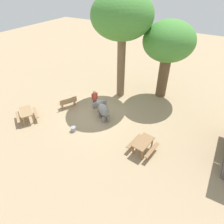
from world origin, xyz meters
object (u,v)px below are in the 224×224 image
shade_tree_main (169,43)px  wooden_bench (68,102)px  feed_bucket (73,129)px  shade_tree_secondary (122,17)px  picnic_table_near (143,144)px  elephant (103,109)px  person_handler (95,98)px  picnic_table_far (26,113)px

shade_tree_main → wooden_bench: shade_tree_main is taller
shade_tree_main → feed_bucket: bearing=-24.4°
shade_tree_secondary → picnic_table_near: (5.33, 4.50, -5.88)m
elephant → picnic_table_near: elephant is taller
wooden_bench → picnic_table_near: size_ratio=0.85×
elephant → feed_bucket: bearing=101.3°
shade_tree_secondary → feed_bucket: shade_tree_secondary is taller
shade_tree_secondary → shade_tree_main: bearing=119.7°
elephant → person_handler: person_handler is taller
shade_tree_main → picnic_table_near: 8.31m
feed_bucket → picnic_table_far: bearing=-79.0°
person_handler → shade_tree_secondary: size_ratio=0.19×
shade_tree_secondary → picnic_table_near: shade_tree_secondary is taller
elephant → wooden_bench: 3.22m
shade_tree_secondary → feed_bucket: bearing=-3.9°
wooden_bench → shade_tree_main: bearing=-16.6°
elephant → shade_tree_secondary: bearing=-48.9°
picnic_table_near → picnic_table_far: (1.48, -8.73, 0.00)m
elephant → picnic_table_far: bearing=66.1°
person_handler → shade_tree_main: size_ratio=0.26×
person_handler → wooden_bench: size_ratio=1.14×
person_handler → feed_bucket: size_ratio=4.50×
person_handler → picnic_table_far: (3.86, -3.51, -0.36)m
elephant → wooden_bench: bearing=36.9°
person_handler → shade_tree_main: shade_tree_main is taller
shade_tree_main → feed_bucket: (7.87, -3.57, -4.48)m
picnic_table_near → wooden_bench: bearing=86.1°
shade_tree_main → picnic_table_near: (7.13, 1.35, -4.05)m
picnic_table_far → person_handler: bearing=79.6°
shade_tree_main → picnic_table_far: (8.61, -7.38, -4.05)m
person_handler → elephant: bearing=0.1°
shade_tree_main → feed_bucket: shade_tree_main is taller
wooden_bench → picnic_table_far: wooden_bench is taller
person_handler → picnic_table_far: size_ratio=0.79×
shade_tree_secondary → wooden_bench: 7.65m
picnic_table_far → feed_bucket: size_ratio=5.71×
shade_tree_secondary → wooden_bench: bearing=-34.2°
picnic_table_near → picnic_table_far: bearing=106.7°
wooden_bench → elephant: bearing=-57.4°
picnic_table_near → shade_tree_main: bearing=17.8°
picnic_table_far → feed_bucket: bearing=42.9°
shade_tree_main → wooden_bench: bearing=-45.5°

